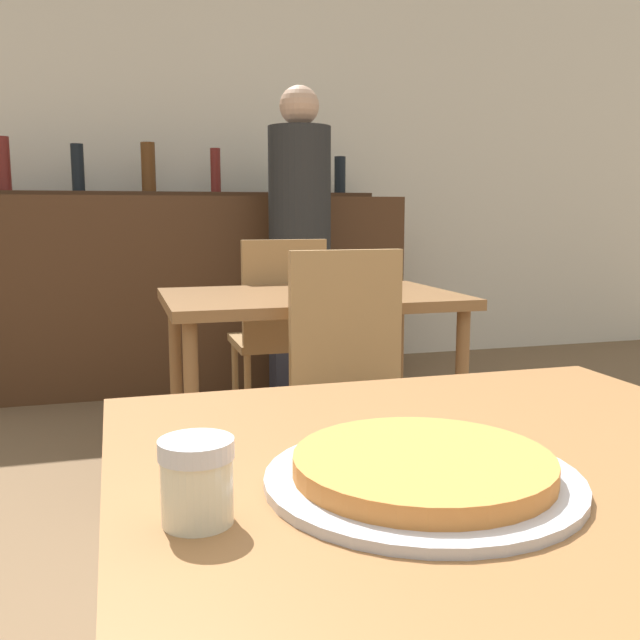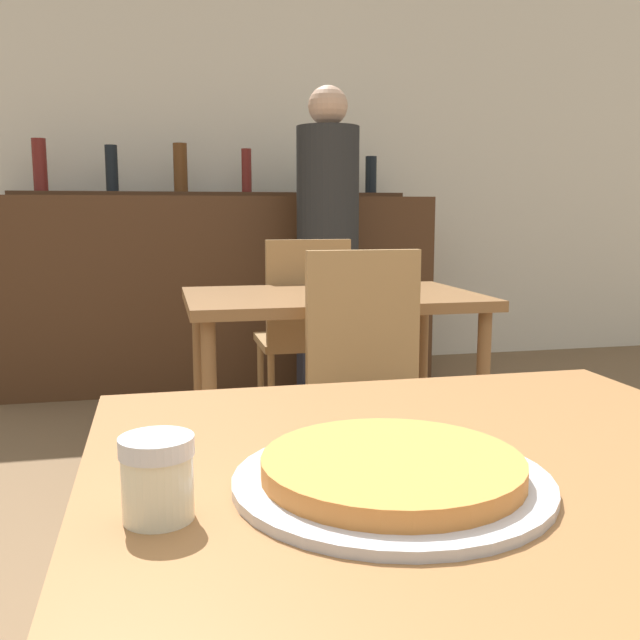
{
  "view_description": "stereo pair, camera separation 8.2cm",
  "coord_description": "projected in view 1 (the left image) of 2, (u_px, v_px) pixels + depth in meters",
  "views": [
    {
      "loc": [
        -0.44,
        -0.77,
        1.06
      ],
      "look_at": [
        -0.05,
        0.55,
        0.85
      ],
      "focal_mm": 40.0,
      "sensor_mm": 36.0,
      "label": 1
    },
    {
      "loc": [
        -0.36,
        -0.79,
        1.06
      ],
      "look_at": [
        -0.05,
        0.55,
        0.85
      ],
      "focal_mm": 40.0,
      "sensor_mm": 36.0,
      "label": 2
    }
  ],
  "objects": [
    {
      "name": "bar_back_shelf",
      "position": [
        178.0,
        185.0,
        4.37
      ],
      "size": [
        2.39,
        0.24,
        0.34
      ],
      "color": "#4C2D19",
      "rests_on": "bar_counter"
    },
    {
      "name": "dining_table_near",
      "position": [
        481.0,
        526.0,
        0.91
      ],
      "size": [
        0.92,
        0.88,
        0.75
      ],
      "color": "brown",
      "rests_on": "ground_plane"
    },
    {
      "name": "dining_table_far",
      "position": [
        311.0,
        316.0,
        2.76
      ],
      "size": [
        1.11,
        0.73,
        0.75
      ],
      "color": "brown",
      "rests_on": "ground_plane"
    },
    {
      "name": "cheese_shaker",
      "position": [
        197.0,
        481.0,
        0.71
      ],
      "size": [
        0.08,
        0.08,
        0.09
      ],
      "color": "beige",
      "rests_on": "dining_table_near"
    },
    {
      "name": "bar_counter",
      "position": [
        188.0,
        292.0,
        4.35
      ],
      "size": [
        2.6,
        0.56,
        1.15
      ],
      "color": "#4C2D19",
      "rests_on": "ground_plane"
    },
    {
      "name": "chair_far_side_front",
      "position": [
        355.0,
        377.0,
        2.27
      ],
      "size": [
        0.4,
        0.4,
        0.94
      ],
      "color": "olive",
      "rests_on": "ground_plane"
    },
    {
      "name": "chair_far_side_back",
      "position": [
        280.0,
        326.0,
        3.28
      ],
      "size": [
        0.4,
        0.4,
        0.94
      ],
      "rotation": [
        0.0,
        0.0,
        3.14
      ],
      "color": "olive",
      "rests_on": "ground_plane"
    },
    {
      "name": "person_standing",
      "position": [
        300.0,
        234.0,
        3.9
      ],
      "size": [
        0.34,
        0.34,
        1.72
      ],
      "color": "#2D2D38",
      "rests_on": "ground_plane"
    },
    {
      "name": "wall_back",
      "position": [
        177.0,
        159.0,
        4.7
      ],
      "size": [
        8.0,
        0.05,
        2.8
      ],
      "color": "silver",
      "rests_on": "ground_plane"
    },
    {
      "name": "pizza_tray",
      "position": [
        423.0,
        471.0,
        0.81
      ],
      "size": [
        0.36,
        0.36,
        0.04
      ],
      "color": "#B7B7BC",
      "rests_on": "dining_table_near"
    }
  ]
}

